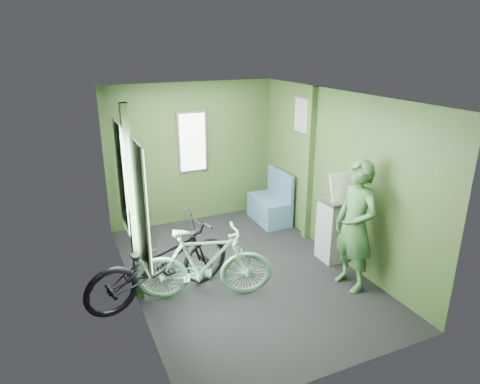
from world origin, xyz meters
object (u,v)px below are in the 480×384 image
object	(u,v)px
passenger	(355,226)
waste_box	(331,230)
bicycle_mint	(205,299)
bicycle_black	(163,298)
bench_seat	(270,206)

from	to	relation	value
passenger	waste_box	size ratio (longest dim) A/B	1.83
bicycle_mint	waste_box	world-z (taller)	waste_box
bicycle_black	waste_box	world-z (taller)	waste_box
waste_box	bench_seat	bearing A→B (deg)	94.32
passenger	waste_box	bearing A→B (deg)	160.52
passenger	bicycle_mint	bearing A→B (deg)	-109.71
passenger	bench_seat	distance (m)	2.29
bicycle_black	passenger	bearing A→B (deg)	-120.41
waste_box	bench_seat	distance (m)	1.55
bicycle_mint	bicycle_black	bearing A→B (deg)	79.30
bicycle_black	bicycle_mint	world-z (taller)	bicycle_mint
bicycle_black	bench_seat	distance (m)	2.74
bicycle_black	waste_box	size ratio (longest dim) A/B	2.06
bicycle_mint	waste_box	xyz separation A→B (m)	(1.93, 0.23, 0.44)
bicycle_black	bench_seat	world-z (taller)	bench_seat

